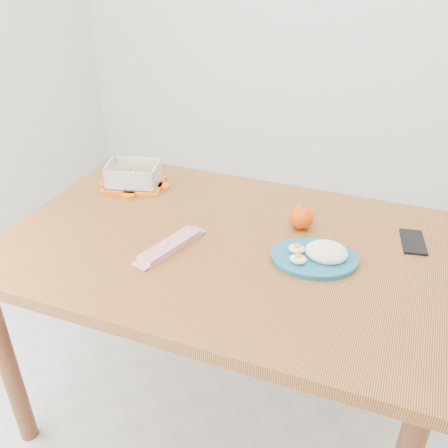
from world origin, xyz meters
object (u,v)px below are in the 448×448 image
(food_container, at_px, (133,175))
(orange_fruit, at_px, (301,217))
(dining_table, at_px, (224,263))
(rice_plate, at_px, (318,254))
(smartphone, at_px, (413,242))

(food_container, xyz_separation_m, orange_fruit, (0.64, -0.09, -0.00))
(dining_table, bearing_deg, rice_plate, 0.04)
(food_container, height_order, orange_fruit, food_container)
(dining_table, xyz_separation_m, orange_fruit, (0.21, 0.15, 0.13))
(orange_fruit, bearing_deg, smartphone, 3.98)
(dining_table, height_order, orange_fruit, orange_fruit)
(food_container, xyz_separation_m, rice_plate, (0.73, -0.25, -0.02))
(orange_fruit, bearing_deg, food_container, 172.19)
(orange_fruit, xyz_separation_m, smartphone, (0.34, 0.02, -0.04))
(dining_table, height_order, food_container, food_container)
(food_container, height_order, rice_plate, food_container)
(orange_fruit, distance_m, rice_plate, 0.18)
(smartphone, bearing_deg, rice_plate, -152.38)
(food_container, distance_m, rice_plate, 0.77)
(smartphone, bearing_deg, food_container, 168.06)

